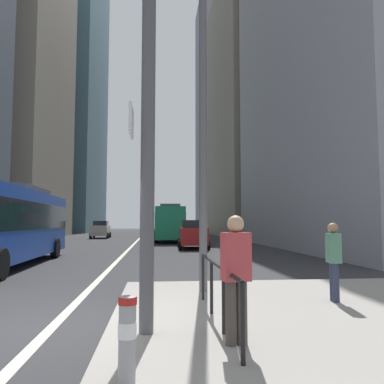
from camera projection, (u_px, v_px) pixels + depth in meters
ground_plane at (130, 248)px, 26.39m from camera, size 160.00×160.00×0.00m
lane_centre_line at (137, 241)px, 36.31m from camera, size 0.20×80.00×0.01m
office_tower_left_mid at (11, 56)px, 46.53m from camera, size 11.72×18.34×44.19m
office_tower_left_far at (65, 94)px, 74.14m from camera, size 13.36×24.99×53.36m
office_tower_right_near at (367, 8)px, 27.78m from camera, size 13.64×23.50×34.80m
office_tower_right_mid at (265, 111)px, 53.66m from camera, size 13.96×24.19×34.93m
office_tower_right_far at (230, 111)px, 78.89m from camera, size 12.55×19.06×49.37m
city_bus_blue_oncoming at (5, 222)px, 15.53m from camera, size 2.95×11.78×3.40m
city_bus_red_receding at (170, 222)px, 36.57m from camera, size 2.92×11.68×3.40m
car_oncoming_mid at (101, 229)px, 42.90m from camera, size 2.13×4.22×1.94m
car_receding_near at (161, 227)px, 59.56m from camera, size 2.10×4.59×1.94m
car_receding_far at (193, 234)px, 26.21m from camera, size 2.17×4.59×1.94m
traffic_signal_gantry at (5, 71)px, 5.83m from camera, size 6.51×0.65×6.00m
street_lamp_post at (203, 86)px, 9.69m from camera, size 5.50×0.32×8.00m
bollard_left at (127, 336)px, 3.94m from camera, size 0.20×0.20×0.89m
pedestrian_railing at (217, 279)px, 6.39m from camera, size 0.06×3.85×0.98m
pedestrian_waiting at (236, 272)px, 5.26m from camera, size 0.41×0.29×1.76m
pedestrian_walking at (334, 258)px, 8.08m from camera, size 0.30×0.41×1.65m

